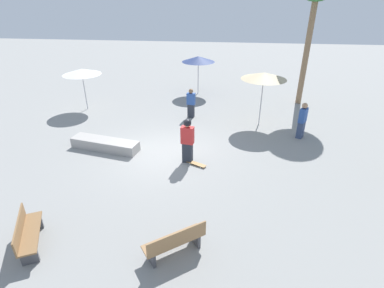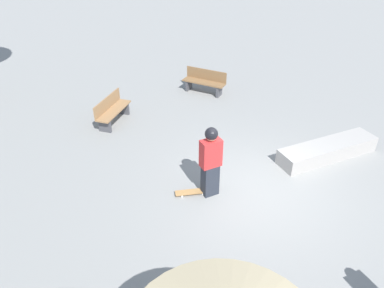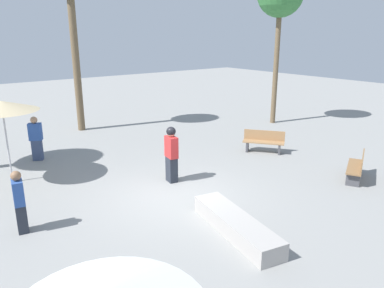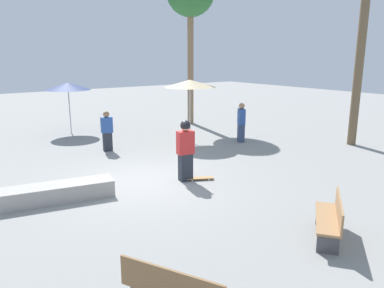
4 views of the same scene
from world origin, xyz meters
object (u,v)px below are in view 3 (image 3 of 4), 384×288
at_px(skater_main, 171,152).
at_px(bench_far, 264,142).
at_px(bench_near, 357,167).
at_px(shade_umbrella_tan, 2,106).
at_px(concrete_ledge, 236,225).
at_px(bystander_watching, 36,139).
at_px(bystander_far, 20,202).
at_px(skateboard, 171,175).

relative_size(skater_main, bench_far, 1.16).
relative_size(bench_near, shade_umbrella_tan, 0.63).
xyz_separation_m(skater_main, bench_far, (4.62, 0.28, -0.54)).
bearing_deg(concrete_ledge, shade_umbrella_tan, 116.95).
height_order(concrete_ledge, bench_near, bench_near).
distance_m(concrete_ledge, bystander_watching, 8.64).
xyz_separation_m(concrete_ledge, bystander_far, (-3.95, 3.17, 0.56)).
height_order(skateboard, bench_near, bench_near).
height_order(concrete_ledge, bystander_far, bystander_far).
height_order(skateboard, concrete_ledge, concrete_ledge).
relative_size(skater_main, shade_umbrella_tan, 0.69).
bearing_deg(bench_near, bystander_watching, 105.77).
relative_size(concrete_ledge, shade_umbrella_tan, 1.15).
relative_size(bench_far, shade_umbrella_tan, 0.60).
bearing_deg(bench_near, concrete_ledge, 154.31).
height_order(shade_umbrella_tan, bystander_watching, shade_umbrella_tan).
height_order(skater_main, shade_umbrella_tan, shade_umbrella_tan).
distance_m(concrete_ledge, bench_far, 6.55).
relative_size(shade_umbrella_tan, bystander_far, 1.69).
xyz_separation_m(skater_main, bench_near, (4.77, -3.52, -0.54)).
distance_m(skater_main, shade_umbrella_tan, 5.28).
xyz_separation_m(skateboard, bench_far, (4.40, -0.08, 0.37)).
bearing_deg(skateboard, bench_near, -103.84).
xyz_separation_m(bench_far, bystander_far, (-9.23, -0.70, 0.34)).
bearing_deg(bystander_far, skateboard, -71.17).
xyz_separation_m(bench_near, bench_far, (-0.15, 3.80, 0.00)).
distance_m(bench_near, bench_far, 3.81).
distance_m(skater_main, concrete_ledge, 3.72).
bearing_deg(bystander_far, bystander_watching, -10.11).
xyz_separation_m(concrete_ledge, bench_far, (5.28, 3.87, 0.21)).
height_order(concrete_ledge, bystander_watching, bystander_watching).
height_order(skater_main, bench_near, skater_main).
relative_size(bench_far, bystander_far, 1.01).
relative_size(skater_main, bystander_watching, 1.09).
distance_m(shade_umbrella_tan, bystander_far, 3.90).
xyz_separation_m(bench_far, bystander_watching, (-7.36, 4.50, 0.40)).
distance_m(bench_far, shade_umbrella_tan, 9.31).
bearing_deg(bench_far, skater_main, 57.00).
bearing_deg(bench_far, bystander_far, 57.81).
bearing_deg(skateboard, skater_main, 174.87).
bearing_deg(bench_far, concrete_ledge, 89.69).
xyz_separation_m(skateboard, bystander_far, (-4.83, -0.78, 0.71)).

